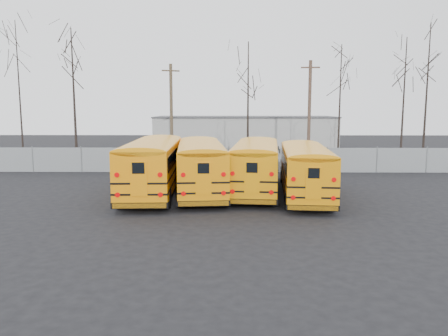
{
  "coord_description": "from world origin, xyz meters",
  "views": [
    {
      "loc": [
        0.08,
        -23.15,
        5.23
      ],
      "look_at": [
        -0.25,
        2.96,
        1.6
      ],
      "focal_mm": 35.0,
      "sensor_mm": 36.0,
      "label": 1
    }
  ],
  "objects_px": {
    "bus_b": "(201,162)",
    "utility_pole_right": "(309,112)",
    "bus_a": "(153,162)",
    "bus_d": "(305,166)",
    "bus_c": "(256,162)",
    "utility_pole_left": "(171,114)"
  },
  "relations": [
    {
      "from": "bus_c",
      "to": "bus_d",
      "type": "relative_size",
      "value": 1.04
    },
    {
      "from": "bus_a",
      "to": "utility_pole_left",
      "type": "xyz_separation_m",
      "value": [
        -0.67,
        13.73,
        2.69
      ]
    },
    {
      "from": "bus_c",
      "to": "utility_pole_left",
      "type": "xyz_separation_m",
      "value": [
        -6.92,
        12.96,
        2.79
      ]
    },
    {
      "from": "bus_a",
      "to": "utility_pole_right",
      "type": "bearing_deg",
      "value": 46.42
    },
    {
      "from": "bus_b",
      "to": "utility_pole_right",
      "type": "bearing_deg",
      "value": 50.35
    },
    {
      "from": "utility_pole_left",
      "to": "bus_b",
      "type": "bearing_deg",
      "value": -97.56
    },
    {
      "from": "bus_c",
      "to": "utility_pole_right",
      "type": "height_order",
      "value": "utility_pole_right"
    },
    {
      "from": "bus_a",
      "to": "utility_pole_right",
      "type": "distance_m",
      "value": 18.1
    },
    {
      "from": "utility_pole_left",
      "to": "utility_pole_right",
      "type": "bearing_deg",
      "value": -23.58
    },
    {
      "from": "bus_a",
      "to": "utility_pole_right",
      "type": "height_order",
      "value": "utility_pole_right"
    },
    {
      "from": "bus_a",
      "to": "bus_b",
      "type": "height_order",
      "value": "bus_a"
    },
    {
      "from": "bus_c",
      "to": "utility_pole_right",
      "type": "xyz_separation_m",
      "value": [
        5.51,
        12.69,
        2.93
      ]
    },
    {
      "from": "bus_b",
      "to": "utility_pole_left",
      "type": "bearing_deg",
      "value": 99.39
    },
    {
      "from": "bus_b",
      "to": "bus_c",
      "type": "relative_size",
      "value": 1.01
    },
    {
      "from": "bus_a",
      "to": "bus_d",
      "type": "distance_m",
      "value": 9.07
    },
    {
      "from": "bus_a",
      "to": "utility_pole_right",
      "type": "xyz_separation_m",
      "value": [
        11.76,
        13.46,
        2.83
      ]
    },
    {
      "from": "bus_b",
      "to": "bus_d",
      "type": "xyz_separation_m",
      "value": [
        6.2,
        -1.06,
        -0.09
      ]
    },
    {
      "from": "bus_a",
      "to": "utility_pole_left",
      "type": "bearing_deg",
      "value": 90.37
    },
    {
      "from": "bus_a",
      "to": "bus_b",
      "type": "bearing_deg",
      "value": 5.24
    },
    {
      "from": "bus_a",
      "to": "bus_c",
      "type": "xyz_separation_m",
      "value": [
        6.25,
        0.77,
        -0.1
      ]
    },
    {
      "from": "bus_a",
      "to": "bus_d",
      "type": "height_order",
      "value": "bus_a"
    },
    {
      "from": "bus_d",
      "to": "utility_pole_right",
      "type": "bearing_deg",
      "value": 84.15
    }
  ]
}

